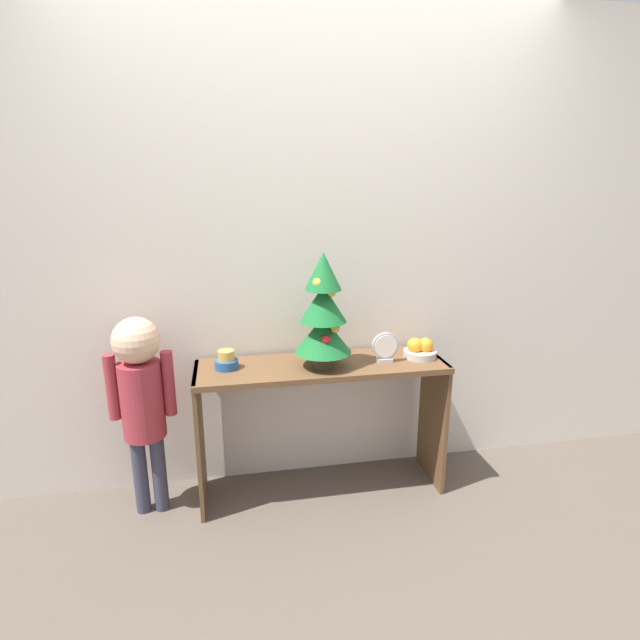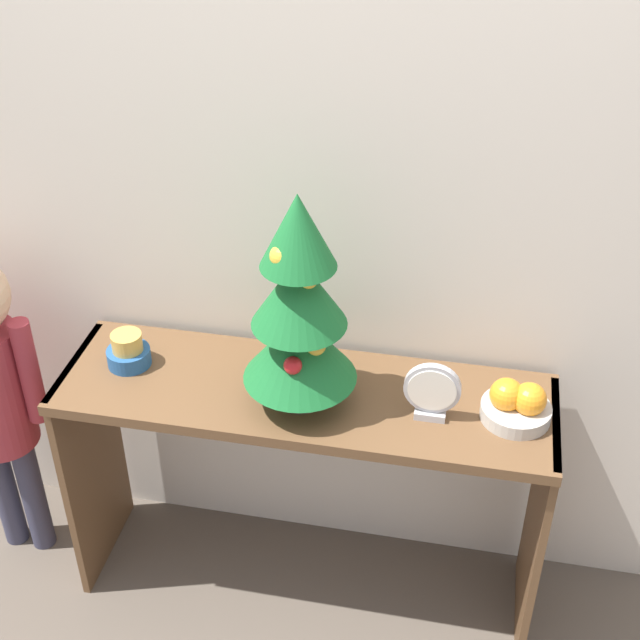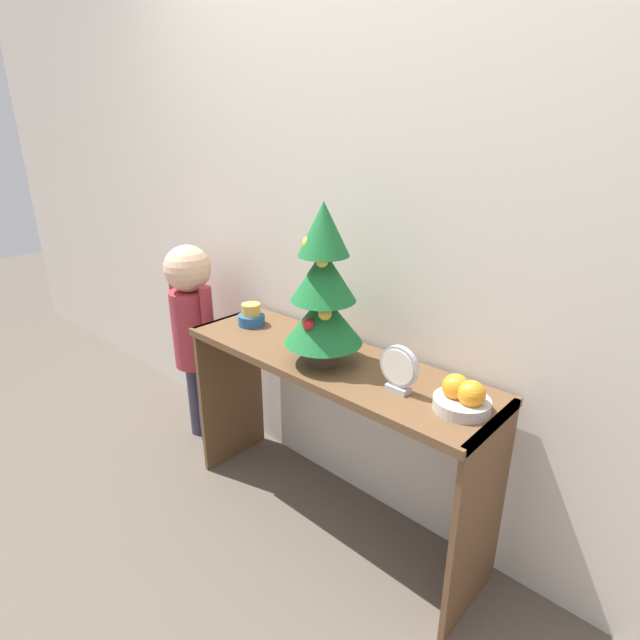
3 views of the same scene
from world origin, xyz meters
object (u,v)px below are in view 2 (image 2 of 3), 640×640
at_px(fruit_bowl, 517,404).
at_px(desk_clock, 432,392).
at_px(singing_bowl, 128,352).
at_px(mini_tree, 301,309).

distance_m(fruit_bowl, desk_clock, 0.21).
bearing_deg(singing_bowl, mini_tree, -7.34).
bearing_deg(desk_clock, mini_tree, -179.62).
height_order(fruit_bowl, desk_clock, desk_clock).
distance_m(mini_tree, singing_bowl, 0.54).
bearing_deg(singing_bowl, desk_clock, -4.28).
relative_size(singing_bowl, desk_clock, 0.72).
bearing_deg(mini_tree, singing_bowl, 172.66).
height_order(fruit_bowl, singing_bowl, fruit_bowl).
height_order(mini_tree, fruit_bowl, mini_tree).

